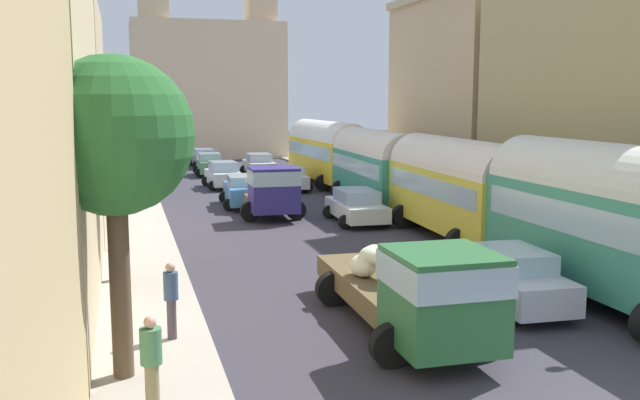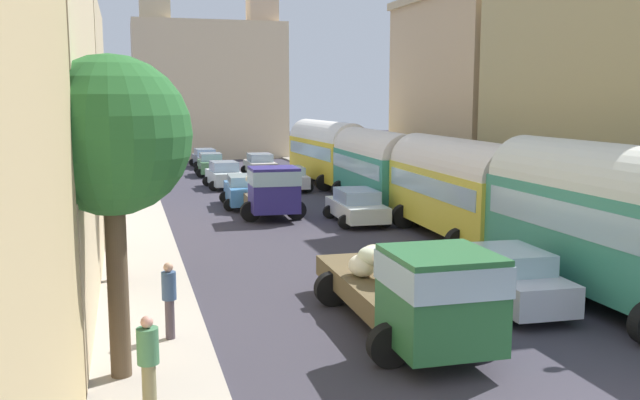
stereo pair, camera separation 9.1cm
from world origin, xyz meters
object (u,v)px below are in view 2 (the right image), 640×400
car_5 (357,206)px  car_1 (224,175)px  parked_bus_2 (376,164)px  car_4 (511,278)px  car_3 (205,158)px  parked_bus_0 (615,217)px  car_6 (290,178)px  parked_bus_3 (327,149)px  car_0 (245,191)px  cargo_truck_0 (413,288)px  cargo_truck_1 (269,190)px  car_2 (211,164)px  car_7 (260,164)px  pedestrian_1 (169,297)px  parked_bus_1 (457,184)px  pedestrian_0 (148,360)px

car_5 → car_1: bearing=106.3°
parked_bus_2 → car_4: parked_bus_2 is taller
car_3 → car_4: bearing=-84.9°
parked_bus_0 → car_6: size_ratio=2.31×
parked_bus_3 → car_0: 10.01m
cargo_truck_0 → cargo_truck_1: cargo_truck_1 is taller
cargo_truck_1 → car_6: bearing=70.7°
parked_bus_2 → car_2: parked_bus_2 is taller
car_7 → car_6: bearing=-88.5°
car_3 → car_1: bearing=-91.3°
car_1 → car_6: car_1 is taller
car_1 → car_3: size_ratio=0.93×
parked_bus_2 → parked_bus_3: size_ratio=0.95×
cargo_truck_0 → parked_bus_2: bearing=72.1°
parked_bus_2 → car_0: 6.82m
parked_bus_2 → car_6: (-2.85, 6.98, -1.41)m
parked_bus_0 → pedestrian_1: 11.53m
car_5 → pedestrian_1: (-8.91, -13.42, 0.34)m
car_6 → cargo_truck_1: bearing=-109.3°
parked_bus_3 → pedestrian_1: parked_bus_3 is taller
parked_bus_1 → car_0: (-6.51, 10.53, -1.36)m
cargo_truck_0 → car_2: bearing=90.5°
car_5 → parked_bus_0: bearing=-79.4°
car_0 → car_5: (3.97, -5.98, -0.06)m
parked_bus_1 → car_0: parked_bus_1 is taller
parked_bus_0 → car_1: (-6.51, 27.11, -1.57)m
car_1 → car_2: (0.04, 7.17, -0.01)m
car_6 → pedestrian_1: (-8.60, -24.85, 0.36)m
car_5 → car_3: bearing=97.8°
car_0 → car_4: car_0 is taller
cargo_truck_1 → car_6: (3.09, 8.83, -0.53)m
car_0 → car_7: bearing=76.2°
car_7 → car_0: bearing=-103.8°
car_4 → pedestrian_0: size_ratio=2.27×
cargo_truck_0 → pedestrian_0: cargo_truck_0 is taller
parked_bus_0 → car_5: 13.88m
cargo_truck_0 → car_0: 20.70m
parked_bus_0 → car_0: bearing=108.4°
car_2 → car_4: 33.97m
car_1 → parked_bus_1: bearing=-70.2°
parked_bus_0 → car_2: bearing=100.7°
parked_bus_1 → parked_bus_3: (-0.00, 18.00, 0.08)m
parked_bus_0 → car_7: (-3.07, 33.49, -1.60)m
pedestrian_1 → cargo_truck_0: bearing=-13.7°
parked_bus_2 → car_2: size_ratio=2.42×
parked_bus_1 → car_0: bearing=121.7°
car_6 → pedestrian_1: bearing=-109.1°
car_1 → car_2: car_1 is taller
parked_bus_0 → pedestrian_0: (-12.02, -3.44, -1.35)m
car_0 → cargo_truck_1: bearing=-80.3°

